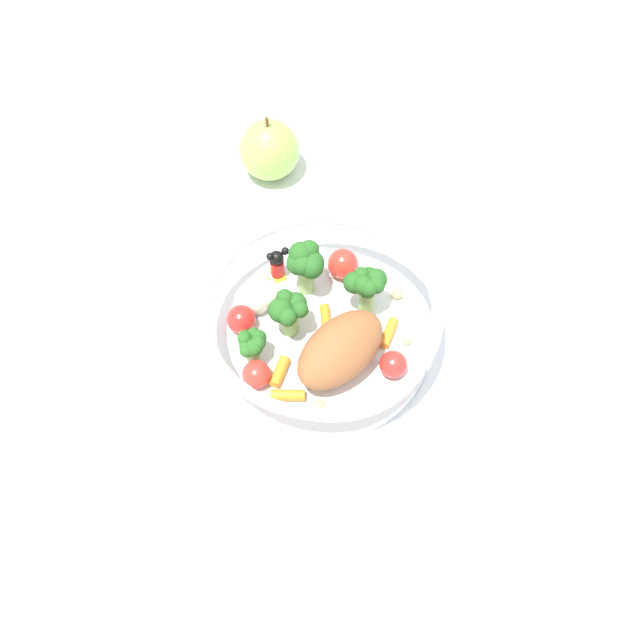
% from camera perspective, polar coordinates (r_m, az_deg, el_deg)
% --- Properties ---
extents(ground_plane, '(2.40, 2.40, 0.00)m').
position_cam_1_polar(ground_plane, '(0.72, 0.90, -1.19)').
color(ground_plane, white).
extents(food_container, '(0.23, 0.23, 0.07)m').
position_cam_1_polar(food_container, '(0.68, -0.20, -0.03)').
color(food_container, white).
rests_on(food_container, ground_plane).
extents(loose_apple, '(0.07, 0.07, 0.08)m').
position_cam_1_polar(loose_apple, '(0.83, -4.07, 13.38)').
color(loose_apple, '#8CB74C').
rests_on(loose_apple, ground_plane).
extents(folded_napkin, '(0.14, 0.15, 0.01)m').
position_cam_1_polar(folded_napkin, '(0.67, 14.15, -11.35)').
color(folded_napkin, white).
rests_on(folded_napkin, ground_plane).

